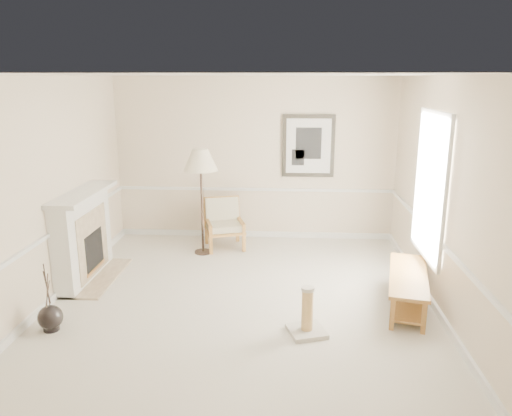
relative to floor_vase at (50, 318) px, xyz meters
The scene contains 8 objects.
ground 2.36m from the floor_vase, 24.13° to the left, with size 5.50×5.50×0.00m, color silver.
room 3.04m from the floor_vase, 24.44° to the left, with size 5.04×5.54×2.92m.
fireplace 1.65m from the floor_vase, 97.04° to the left, with size 0.64×1.64×1.31m.
floor_vase is the anchor object (origin of this frame).
armchair 3.56m from the floor_vase, 62.37° to the left, with size 0.80×0.83×0.85m.
floor_lamp 3.36m from the floor_vase, 64.10° to the left, with size 0.61×0.61×1.76m.
bench 4.40m from the floor_vase, 12.03° to the left, with size 0.78×1.61×0.44m.
scratching_post 2.99m from the floor_vase, ahead, with size 0.51×0.51×0.57m.
Camera 1 is at (0.57, -6.09, 2.87)m, focal length 35.00 mm.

